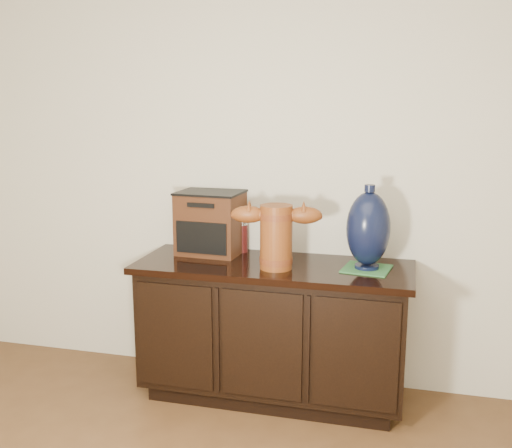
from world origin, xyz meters
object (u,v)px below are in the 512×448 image
(terracotta_vessel, at_px, (276,233))
(lamp_base, at_px, (368,229))
(sideboard, at_px, (273,329))
(tv_radio, at_px, (211,222))
(spray_can, at_px, (242,236))

(terracotta_vessel, xyz_separation_m, lamp_base, (0.45, 0.10, 0.02))
(sideboard, relative_size, terracotta_vessel, 3.10)
(terracotta_vessel, relative_size, tv_radio, 1.28)
(tv_radio, bearing_deg, terracotta_vessel, -23.90)
(terracotta_vessel, xyz_separation_m, spray_can, (-0.26, 0.29, -0.10))
(sideboard, xyz_separation_m, lamp_base, (0.49, 0.02, 0.58))
(terracotta_vessel, distance_m, tv_radio, 0.48)
(tv_radio, xyz_separation_m, spray_can, (0.17, 0.07, -0.09))
(sideboard, height_order, lamp_base, lamp_base)
(lamp_base, bearing_deg, terracotta_vessel, -167.79)
(sideboard, height_order, tv_radio, tv_radio)
(sideboard, relative_size, lamp_base, 3.39)
(tv_radio, xyz_separation_m, lamp_base, (0.88, -0.12, 0.04))
(terracotta_vessel, bearing_deg, tv_radio, 142.57)
(tv_radio, bearing_deg, spray_can, 25.07)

